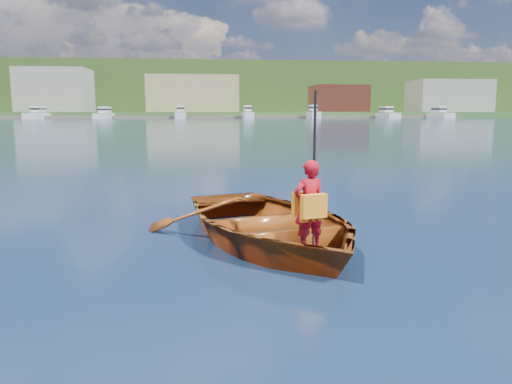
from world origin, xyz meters
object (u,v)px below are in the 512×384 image
object	(u,v)px
marina_yachts	(205,114)
rowboat	(269,223)
dock	(223,117)
child_paddler	(309,205)

from	to	relation	value
marina_yachts	rowboat	bearing A→B (deg)	-89.49
rowboat	dock	size ratio (longest dim) A/B	0.03
rowboat	marina_yachts	size ratio (longest dim) A/B	0.03
child_paddler	marina_yachts	bearing A→B (deg)	90.67
child_paddler	marina_yachts	world-z (taller)	marina_yachts
rowboat	child_paddler	world-z (taller)	child_paddler
dock	rowboat	bearing A→B (deg)	-91.60
rowboat	marina_yachts	bearing A→B (deg)	90.51
dock	marina_yachts	xyz separation A→B (m)	(-5.42, -4.66, 0.95)
marina_yachts	dock	bearing A→B (deg)	40.67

